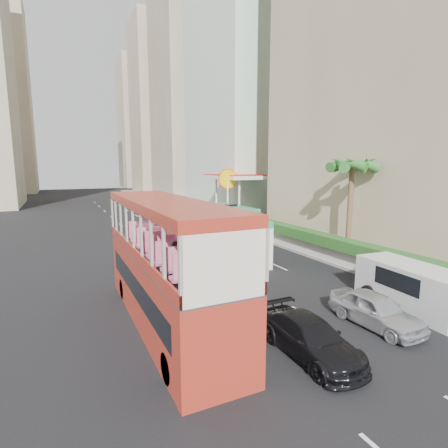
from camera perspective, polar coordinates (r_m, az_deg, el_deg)
ground_plane at (r=17.55m, az=10.34°, el=-11.94°), size 200.00×200.00×0.00m
double_decker_bus at (r=14.21m, az=-9.49°, el=-6.26°), size 2.50×11.00×5.06m
car_silver_lane_a at (r=21.71m, az=-4.22°, el=-7.66°), size 1.92×4.23×1.35m
car_silver_lane_b at (r=15.82m, az=23.34°, el=-15.00°), size 1.70×4.01×1.35m
car_black at (r=12.97m, az=13.76°, el=-20.08°), size 1.83×4.39×1.27m
van_asset at (r=34.86m, az=-7.05°, el=-1.26°), size 3.05×5.28×1.39m
minibus_near at (r=24.29m, az=1.99°, el=-2.13°), size 3.07×7.06×3.03m
minibus_far at (r=31.59m, az=1.12°, el=0.35°), size 2.35×6.52×2.86m
panel_van_near at (r=17.99m, az=28.36°, el=-9.05°), size 2.36×5.10×1.99m
panel_van_far at (r=39.79m, az=-5.13°, el=1.37°), size 2.47×4.69×1.78m
sidewalk at (r=42.98m, az=0.52°, el=0.91°), size 6.00×120.00×0.18m
kerb_wall at (r=32.01m, az=4.69°, el=-0.92°), size 0.30×44.00×1.00m
hedge at (r=31.87m, az=4.71°, el=0.59°), size 1.10×44.00×0.70m
palm_tree at (r=24.72m, az=19.84°, el=1.90°), size 0.36×0.36×6.40m
shell_station at (r=41.37m, az=2.99°, el=4.28°), size 6.50×8.00×5.50m
tower_stripe at (r=59.26m, az=5.25°, el=31.70°), size 16.00×18.00×58.00m
tower_mid at (r=78.65m, az=-4.57°, el=22.94°), size 16.00×16.00×50.00m
tower_far_a at (r=100.11m, az=-10.32°, el=18.09°), size 14.00×14.00×44.00m
tower_far_b at (r=120.97m, az=-13.17°, el=15.48°), size 14.00×14.00×40.00m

